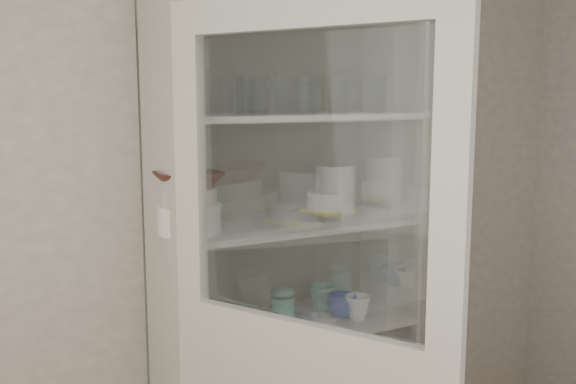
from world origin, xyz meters
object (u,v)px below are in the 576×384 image
goblet_0 (175,88)px  mug_blue (342,305)px  goblet_3 (348,89)px  white_canister (192,315)px  yellow_trivet (328,211)px  white_ramekin (328,200)px  goblet_2 (308,91)px  grey_bowl_stack (335,190)px  goblet_1 (265,93)px  plate_stack_back (194,213)px  teal_jar (283,306)px  pantry_cabinet (281,296)px  mug_white (358,307)px  glass_platter (328,214)px  terracotta_bowl (189,180)px  plate_stack_front (190,219)px  mug_teal (322,297)px  cream_bowl (189,196)px  measuring_cups (275,324)px

goblet_0 → mug_blue: size_ratio=1.61×
goblet_3 → white_canister: bearing=-175.6°
yellow_trivet → white_ramekin: size_ratio=0.95×
goblet_2 → grey_bowl_stack: size_ratio=0.84×
goblet_1 → plate_stack_back: goblet_1 is taller
white_ramekin → teal_jar: white_ramekin is taller
pantry_cabinet → goblet_3: 0.88m
pantry_cabinet → yellow_trivet: (0.17, -0.08, 0.34)m
goblet_3 → goblet_1: bearing=176.6°
plate_stack_back → teal_jar: bearing=-17.2°
mug_blue → mug_white: 0.06m
white_ramekin → grey_bowl_stack: bearing=-3.3°
glass_platter → terracotta_bowl: bearing=-176.3°
terracotta_bowl → glass_platter: size_ratio=0.74×
goblet_3 → plate_stack_front: 0.87m
grey_bowl_stack → mug_white: 0.47m
plate_stack_front → teal_jar: size_ratio=1.92×
goblet_2 → mug_teal: goblet_2 is taller
goblet_0 → glass_platter: 0.76m
mug_white → grey_bowl_stack: bearing=130.4°
glass_platter → mug_white: (0.08, -0.10, -0.36)m
plate_stack_front → cream_bowl: 0.08m
plate_stack_front → terracotta_bowl: (-0.00, 0.00, 0.14)m
white_ramekin → grey_bowl_stack: 0.05m
terracotta_bowl → plate_stack_front: bearing=0.0°
plate_stack_front → cream_bowl: size_ratio=1.15×
goblet_0 → goblet_1: size_ratio=1.20×
goblet_1 → teal_jar: (0.02, -0.10, -0.82)m
goblet_2 → goblet_3: size_ratio=0.91×
pantry_cabinet → measuring_cups: bearing=-126.0°
pantry_cabinet → cream_bowl: size_ratio=11.12×
goblet_1 → goblet_2: size_ratio=0.93×
goblet_1 → mug_white: (0.29, -0.23, -0.83)m
terracotta_bowl → white_ramekin: terracotta_bowl is taller
glass_platter → mug_teal: size_ratio=2.79×
terracotta_bowl → mug_teal: bearing=9.5°
cream_bowl → terracotta_bowl: terracotta_bowl is taller
terracotta_bowl → goblet_0: bearing=90.0°
pantry_cabinet → white_canister: 0.38m
goblet_3 → mug_blue: goblet_3 is taller
grey_bowl_stack → goblet_0: bearing=172.0°
goblet_1 → terracotta_bowl: goblet_1 is taller
plate_stack_back → white_canister: 0.37m
goblet_0 → goblet_1: bearing=6.5°
plate_stack_front → mug_blue: bearing=-0.9°
white_canister → pantry_cabinet: bearing=4.1°
goblet_1 → terracotta_bowl: bearing=-156.2°
goblet_1 → plate_stack_back: size_ratio=0.83×
mug_blue → plate_stack_back: bearing=142.6°
measuring_cups → teal_jar: bearing=45.2°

